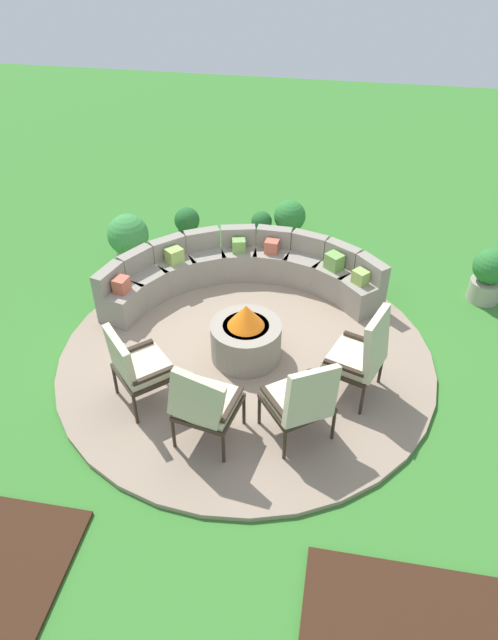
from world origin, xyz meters
TOP-DOWN VIEW (x-y plane):
  - ground_plane at (0.00, 0.00)m, footprint 24.00×24.00m
  - patio_circle at (0.00, 0.00)m, footprint 4.49×4.49m
  - fire_pit at (0.00, 0.00)m, footprint 0.84×0.84m
  - curved_stone_bench at (-0.33, 1.37)m, footprint 3.64×1.84m
  - lounge_chair_front_left at (-1.00, -0.95)m, footprint 0.79×0.81m
  - lounge_chair_front_right at (-0.16, -1.38)m, footprint 0.70×0.70m
  - lounge_chair_back_left at (0.77, -1.15)m, footprint 0.82×0.85m
  - lounge_chair_back_right at (1.33, -0.39)m, footprint 0.72×0.75m
  - potted_plant_1 at (-0.27, 2.80)m, footprint 0.32×0.32m
  - potted_plant_2 at (0.15, 2.93)m, footprint 0.49×0.49m
  - potted_plant_3 at (2.98, 1.82)m, footprint 0.48×0.48m
  - potted_plant_4 at (-1.41, 2.58)m, footprint 0.39×0.39m
  - potted_plant_5 at (-2.08, 1.82)m, footprint 0.60×0.60m

SIDE VIEW (x-z plane):
  - ground_plane at x=0.00m, z-range 0.00..0.00m
  - patio_circle at x=0.00m, z-range 0.00..0.06m
  - potted_plant_1 at x=-0.27m, z-range 0.02..0.55m
  - potted_plant_4 at x=-1.41m, z-range 0.04..0.64m
  - curved_stone_bench at x=-0.33m, z-range 0.00..0.69m
  - fire_pit at x=0.00m, z-range -0.02..0.72m
  - potted_plant_2 at x=0.15m, z-range 0.04..0.72m
  - potted_plant_3 at x=2.98m, z-range 0.03..0.80m
  - potted_plant_5 at x=-2.08m, z-range 0.04..0.84m
  - lounge_chair_front_left at x=-1.00m, z-range 0.09..1.10m
  - lounge_chair_back_left at x=0.77m, z-range 0.08..1.12m
  - lounge_chair_front_right at x=-0.16m, z-range 0.07..1.15m
  - lounge_chair_back_right at x=1.33m, z-range 0.07..1.19m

